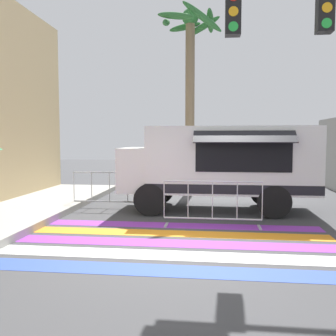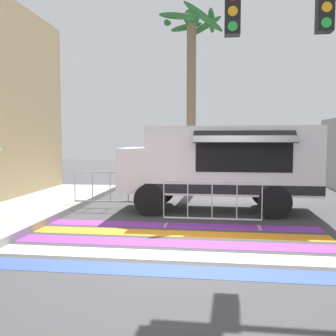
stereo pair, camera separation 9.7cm
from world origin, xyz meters
name	(u,v)px [view 1 (the left image)]	position (x,y,z in m)	size (l,w,h in m)	color
ground_plane	(171,249)	(0.00, 0.00, 0.00)	(60.00, 60.00, 0.00)	#424244
crosswalk_painted	(174,243)	(0.00, 0.37, 0.00)	(6.40, 3.60, 0.01)	#334FB2
food_truck	(216,162)	(0.82, 3.94, 1.38)	(5.34, 2.59, 2.36)	white
traffic_signal_pole	(325,42)	(2.98, 1.37, 3.98)	(4.23, 0.29, 5.63)	#515456
barricade_front	(212,204)	(0.74, 1.85, 0.54)	(2.26, 0.44, 1.07)	#B7BABF
barricade_side	(110,190)	(-2.26, 3.91, 0.54)	(2.19, 0.44, 1.07)	#B7BABF
palm_tree	(190,64)	(-0.11, 7.08, 4.76)	(2.46, 2.45, 6.71)	#7A664C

